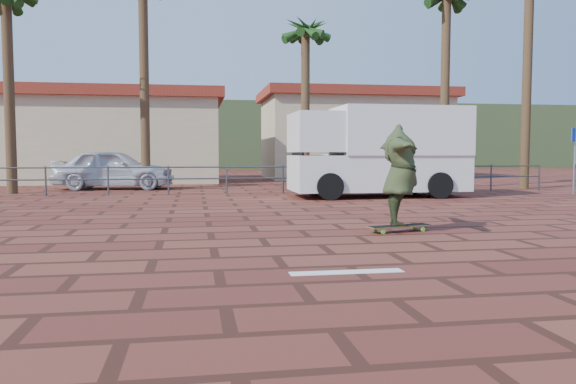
# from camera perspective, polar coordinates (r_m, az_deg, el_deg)

# --- Properties ---
(ground) EXTENTS (120.00, 120.00, 0.00)m
(ground) POSITION_cam_1_polar(r_m,az_deg,el_deg) (7.91, -1.29, -6.53)
(ground) COLOR brown
(ground) RESTS_ON ground
(paint_stripe) EXTENTS (1.40, 0.22, 0.01)m
(paint_stripe) POSITION_cam_1_polar(r_m,az_deg,el_deg) (6.90, 5.98, -8.09)
(paint_stripe) COLOR white
(paint_stripe) RESTS_ON ground
(guardrail) EXTENTS (24.06, 0.06, 1.00)m
(guardrail) POSITION_cam_1_polar(r_m,az_deg,el_deg) (19.75, -6.25, 1.75)
(guardrail) COLOR #47494F
(guardrail) RESTS_ON ground
(palm_center) EXTENTS (2.40, 2.40, 7.75)m
(palm_center) POSITION_cam_1_polar(r_m,az_deg,el_deg) (24.16, 1.79, 15.74)
(palm_center) COLOR brown
(palm_center) RESTS_ON ground
(palm_right) EXTENTS (2.40, 2.40, 9.05)m
(palm_right) POSITION_cam_1_polar(r_m,az_deg,el_deg) (24.71, 15.82, 18.23)
(palm_right) COLOR brown
(palm_right) RESTS_ON ground
(building_west) EXTENTS (12.60, 7.60, 4.50)m
(building_west) POSITION_cam_1_polar(r_m,az_deg,el_deg) (30.11, -18.90, 5.38)
(building_west) COLOR beige
(building_west) RESTS_ON ground
(building_east) EXTENTS (10.60, 6.60, 5.00)m
(building_east) POSITION_cam_1_polar(r_m,az_deg,el_deg) (33.00, 6.59, 5.87)
(building_east) COLOR beige
(building_east) RESTS_ON ground
(hill_front) EXTENTS (70.00, 18.00, 6.00)m
(hill_front) POSITION_cam_1_polar(r_m,az_deg,el_deg) (57.73, -8.40, 5.50)
(hill_front) COLOR #384C28
(hill_front) RESTS_ON ground
(longboard) EXTENTS (1.28, 0.57, 0.12)m
(longboard) POSITION_cam_1_polar(r_m,az_deg,el_deg) (10.47, 11.24, -3.46)
(longboard) COLOR olive
(longboard) RESTS_ON ground
(skateboarder) EXTENTS (0.92, 2.33, 1.84)m
(skateboarder) POSITION_cam_1_polar(r_m,az_deg,el_deg) (10.39, 11.31, 1.70)
(skateboarder) COLOR #334022
(skateboarder) RESTS_ON longboard
(campervan) EXTENTS (5.67, 2.52, 2.93)m
(campervan) POSITION_cam_1_polar(r_m,az_deg,el_deg) (18.73, 9.21, 4.24)
(campervan) COLOR white
(campervan) RESTS_ON ground
(car_silver) EXTENTS (4.88, 2.44, 1.60)m
(car_silver) POSITION_cam_1_polar(r_m,az_deg,el_deg) (23.39, -17.25, 2.23)
(car_silver) COLOR silver
(car_silver) RESTS_ON ground
(car_white) EXTENTS (4.44, 2.06, 1.41)m
(car_white) POSITION_cam_1_polar(r_m,az_deg,el_deg) (21.54, 6.45, 2.00)
(car_white) COLOR white
(car_white) RESTS_ON ground
(street_sign) EXTENTS (0.44, 0.23, 2.30)m
(street_sign) POSITION_cam_1_polar(r_m,az_deg,el_deg) (22.02, 27.12, 3.99)
(street_sign) COLOR gray
(street_sign) RESTS_ON ground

